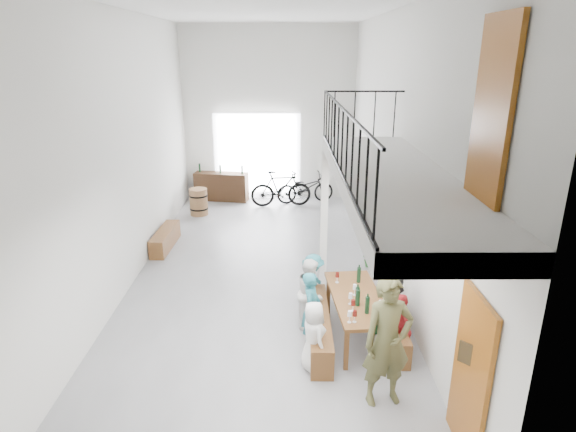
{
  "coord_description": "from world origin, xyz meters",
  "views": [
    {
      "loc": [
        0.51,
        -9.64,
        4.7
      ],
      "look_at": [
        0.57,
        -0.5,
        1.55
      ],
      "focal_mm": 30.0,
      "sensor_mm": 36.0,
      "label": 1
    }
  ],
  "objects_px": {
    "tasting_table": "(357,301)",
    "oak_barrel": "(199,202)",
    "bench_inner": "(319,327)",
    "serving_counter": "(221,187)",
    "bicycle_near": "(305,188)",
    "side_bench": "(165,239)",
    "host_standing": "(388,342)"
  },
  "relations": [
    {
      "from": "bench_inner",
      "to": "side_bench",
      "type": "relative_size",
      "value": 1.35
    },
    {
      "from": "tasting_table",
      "to": "side_bench",
      "type": "relative_size",
      "value": 1.26
    },
    {
      "from": "serving_counter",
      "to": "bench_inner",
      "type": "bearing_deg",
      "value": -62.6
    },
    {
      "from": "bicycle_near",
      "to": "side_bench",
      "type": "bearing_deg",
      "value": 123.35
    },
    {
      "from": "side_bench",
      "to": "host_standing",
      "type": "height_order",
      "value": "host_standing"
    },
    {
      "from": "bench_inner",
      "to": "host_standing",
      "type": "xyz_separation_m",
      "value": [
        0.82,
        -1.5,
        0.71
      ]
    },
    {
      "from": "oak_barrel",
      "to": "serving_counter",
      "type": "relative_size",
      "value": 0.46
    },
    {
      "from": "tasting_table",
      "to": "host_standing",
      "type": "bearing_deg",
      "value": -87.99
    },
    {
      "from": "tasting_table",
      "to": "serving_counter",
      "type": "height_order",
      "value": "serving_counter"
    },
    {
      "from": "oak_barrel",
      "to": "host_standing",
      "type": "xyz_separation_m",
      "value": [
        3.98,
        -8.19,
        0.56
      ]
    },
    {
      "from": "tasting_table",
      "to": "oak_barrel",
      "type": "bearing_deg",
      "value": 115.44
    },
    {
      "from": "tasting_table",
      "to": "bench_inner",
      "type": "xyz_separation_m",
      "value": [
        -0.64,
        -0.08,
        -0.45
      ]
    },
    {
      "from": "bench_inner",
      "to": "serving_counter",
      "type": "distance_m",
      "value": 8.62
    },
    {
      "from": "serving_counter",
      "to": "bicycle_near",
      "type": "height_order",
      "value": "bicycle_near"
    },
    {
      "from": "oak_barrel",
      "to": "bicycle_near",
      "type": "distance_m",
      "value": 3.46
    },
    {
      "from": "tasting_table",
      "to": "bench_inner",
      "type": "bearing_deg",
      "value": -177.62
    },
    {
      "from": "side_bench",
      "to": "oak_barrel",
      "type": "relative_size",
      "value": 2.02
    },
    {
      "from": "tasting_table",
      "to": "oak_barrel",
      "type": "distance_m",
      "value": 7.64
    },
    {
      "from": "oak_barrel",
      "to": "serving_counter",
      "type": "distance_m",
      "value": 1.58
    },
    {
      "from": "side_bench",
      "to": "host_standing",
      "type": "relative_size",
      "value": 0.84
    },
    {
      "from": "tasting_table",
      "to": "serving_counter",
      "type": "relative_size",
      "value": 1.17
    },
    {
      "from": "side_bench",
      "to": "oak_barrel",
      "type": "distance_m",
      "value": 2.6
    },
    {
      "from": "tasting_table",
      "to": "serving_counter",
      "type": "distance_m",
      "value": 8.77
    },
    {
      "from": "tasting_table",
      "to": "side_bench",
      "type": "height_order",
      "value": "tasting_table"
    },
    {
      "from": "side_bench",
      "to": "bicycle_near",
      "type": "relative_size",
      "value": 0.87
    },
    {
      "from": "bench_inner",
      "to": "bicycle_near",
      "type": "distance_m",
      "value": 7.9
    },
    {
      "from": "side_bench",
      "to": "serving_counter",
      "type": "height_order",
      "value": "serving_counter"
    },
    {
      "from": "oak_barrel",
      "to": "side_bench",
      "type": "bearing_deg",
      "value": -99.21
    },
    {
      "from": "tasting_table",
      "to": "bicycle_near",
      "type": "relative_size",
      "value": 1.09
    },
    {
      "from": "tasting_table",
      "to": "oak_barrel",
      "type": "xyz_separation_m",
      "value": [
        -3.8,
        6.62,
        -0.3
      ]
    },
    {
      "from": "host_standing",
      "to": "side_bench",
      "type": "bearing_deg",
      "value": 116.11
    },
    {
      "from": "tasting_table",
      "to": "bench_inner",
      "type": "height_order",
      "value": "tasting_table"
    }
  ]
}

